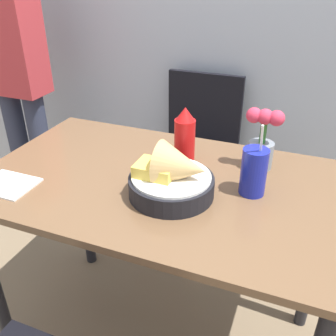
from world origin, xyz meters
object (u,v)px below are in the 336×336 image
(chair_far_window, at_px, (198,144))
(flower_vase, at_px, (262,140))
(ketchup_bottle, at_px, (185,136))
(person_standing, at_px, (14,66))
(drink_cup, at_px, (254,173))
(food_basket, at_px, (174,178))

(chair_far_window, bearing_deg, flower_vase, -56.75)
(chair_far_window, distance_m, ketchup_bottle, 0.75)
(ketchup_bottle, xyz_separation_m, flower_vase, (0.25, 0.05, 0.00))
(person_standing, bearing_deg, chair_far_window, 13.54)
(chair_far_window, relative_size, flower_vase, 4.28)
(chair_far_window, relative_size, drink_cup, 3.77)
(food_basket, height_order, person_standing, person_standing)
(flower_vase, relative_size, person_standing, 0.13)
(flower_vase, height_order, person_standing, person_standing)
(food_basket, relative_size, drink_cup, 1.08)
(drink_cup, relative_size, person_standing, 0.15)
(ketchup_bottle, distance_m, drink_cup, 0.29)
(drink_cup, bearing_deg, ketchup_bottle, 154.88)
(ketchup_bottle, distance_m, flower_vase, 0.26)
(ketchup_bottle, height_order, person_standing, person_standing)
(chair_far_window, distance_m, drink_cup, 0.93)
(food_basket, relative_size, flower_vase, 1.23)
(flower_vase, bearing_deg, drink_cup, -87.88)
(food_basket, xyz_separation_m, ketchup_bottle, (-0.04, 0.22, 0.03))
(food_basket, bearing_deg, person_standing, 150.39)
(flower_vase, xyz_separation_m, person_standing, (-1.34, 0.37, 0.04))
(ketchup_bottle, xyz_separation_m, drink_cup, (0.26, -0.12, -0.03))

